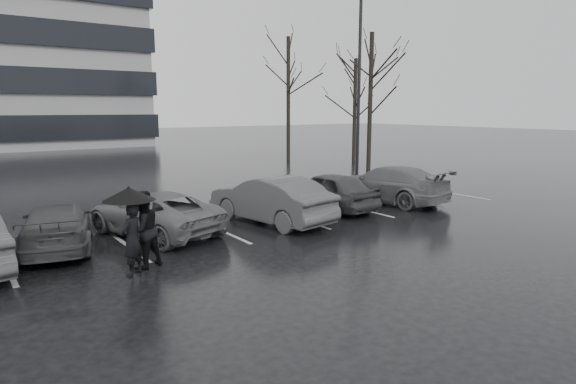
% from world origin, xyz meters
% --- Properties ---
extents(ground, '(160.00, 160.00, 0.00)m').
position_xyz_m(ground, '(0.00, 0.00, 0.00)').
color(ground, black).
rests_on(ground, ground).
extents(car_main, '(1.83, 4.13, 1.38)m').
position_xyz_m(car_main, '(2.43, 2.32, 0.69)').
color(car_main, black).
rests_on(car_main, ground).
extents(car_west_a, '(2.32, 4.74, 1.50)m').
position_xyz_m(car_west_a, '(-0.38, 1.83, 0.75)').
color(car_west_a, '#2E2E30').
rests_on(car_west_a, ground).
extents(car_west_b, '(3.32, 4.93, 1.25)m').
position_xyz_m(car_west_b, '(-3.99, 2.50, 0.63)').
color(car_west_b, '#444447').
rests_on(car_west_b, ground).
extents(car_west_c, '(2.59, 4.40, 1.20)m').
position_xyz_m(car_west_c, '(-6.55, 2.54, 0.60)').
color(car_west_c, black).
rests_on(car_west_c, ground).
extents(car_east, '(2.75, 5.17, 1.43)m').
position_xyz_m(car_east, '(5.20, 2.07, 0.71)').
color(car_east, '#444447').
rests_on(car_east, ground).
extents(pedestrian_left, '(0.70, 0.65, 1.60)m').
position_xyz_m(pedestrian_left, '(-5.58, -0.61, 0.80)').
color(pedestrian_left, black).
rests_on(pedestrian_left, ground).
extents(pedestrian_right, '(1.04, 0.92, 1.78)m').
position_xyz_m(pedestrian_right, '(-5.22, -0.26, 0.89)').
color(pedestrian_right, black).
rests_on(pedestrian_right, ground).
extents(umbrella, '(1.14, 1.14, 1.94)m').
position_xyz_m(umbrella, '(-5.51, -0.34, 1.76)').
color(umbrella, black).
rests_on(umbrella, ground).
extents(lamp_post, '(0.49, 0.49, 8.90)m').
position_xyz_m(lamp_post, '(7.84, 6.59, 4.07)').
color(lamp_post, gray).
rests_on(lamp_post, ground).
extents(stall_stripes, '(19.72, 5.00, 0.00)m').
position_xyz_m(stall_stripes, '(-0.80, 2.50, 0.00)').
color(stall_stripes, '#B5B5B8').
rests_on(stall_stripes, ground).
extents(tree_east, '(0.26, 0.26, 8.00)m').
position_xyz_m(tree_east, '(12.00, 10.00, 4.00)').
color(tree_east, black).
rests_on(tree_east, ground).
extents(tree_ne, '(0.26, 0.26, 7.00)m').
position_xyz_m(tree_ne, '(14.50, 14.00, 3.50)').
color(tree_ne, black).
rests_on(tree_ne, ground).
extents(tree_north, '(0.26, 0.26, 8.50)m').
position_xyz_m(tree_north, '(11.00, 17.00, 4.25)').
color(tree_north, black).
rests_on(tree_north, ground).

